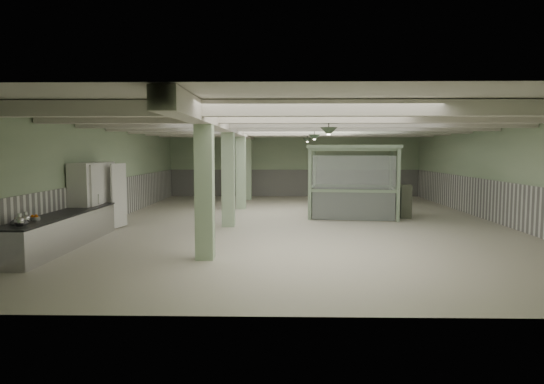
{
  "coord_description": "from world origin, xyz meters",
  "views": [
    {
      "loc": [
        -0.67,
        -17.33,
        2.58
      ],
      "look_at": [
        -0.99,
        -2.45,
        1.3
      ],
      "focal_mm": 32.0,
      "sensor_mm": 36.0,
      "label": 1
    }
  ],
  "objects_px": {
    "prep_counter": "(62,230)",
    "filing_cabinet": "(405,201)",
    "guard_booth": "(353,169)",
    "walkin_cooler": "(94,197)"
  },
  "relations": [
    {
      "from": "prep_counter",
      "to": "guard_booth",
      "type": "xyz_separation_m",
      "value": [
        8.64,
        6.38,
        1.4
      ]
    },
    {
      "from": "guard_booth",
      "to": "prep_counter",
      "type": "bearing_deg",
      "value": -136.37
    },
    {
      "from": "filing_cabinet",
      "to": "prep_counter",
      "type": "bearing_deg",
      "value": -145.06
    },
    {
      "from": "filing_cabinet",
      "to": "walkin_cooler",
      "type": "bearing_deg",
      "value": -156.43
    },
    {
      "from": "walkin_cooler",
      "to": "filing_cabinet",
      "type": "distance_m",
      "value": 11.21
    },
    {
      "from": "guard_booth",
      "to": "filing_cabinet",
      "type": "bearing_deg",
      "value": -6.95
    },
    {
      "from": "prep_counter",
      "to": "walkin_cooler",
      "type": "distance_m",
      "value": 2.56
    },
    {
      "from": "walkin_cooler",
      "to": "filing_cabinet",
      "type": "xyz_separation_m",
      "value": [
        10.67,
        3.42,
        -0.47
      ]
    },
    {
      "from": "prep_counter",
      "to": "filing_cabinet",
      "type": "relative_size",
      "value": 4.31
    },
    {
      "from": "prep_counter",
      "to": "guard_booth",
      "type": "distance_m",
      "value": 10.83
    }
  ]
}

